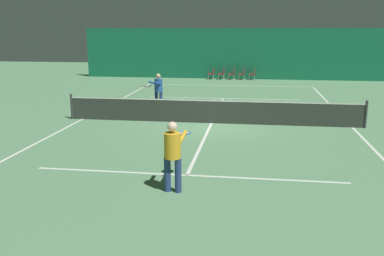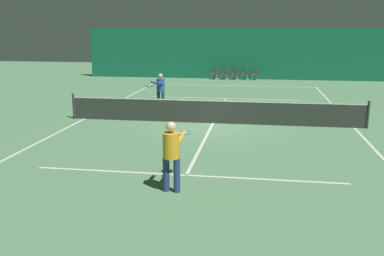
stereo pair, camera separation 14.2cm
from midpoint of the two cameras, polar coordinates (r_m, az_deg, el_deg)
ground_plane at (r=17.36m, az=3.05°, el=0.64°), size 60.00×60.00×0.00m
backdrop_curtain at (r=32.92m, az=6.04°, el=9.81°), size 23.00×0.12×3.78m
court_line_baseline_far at (r=29.06m, az=5.52°, el=5.65°), size 11.00×0.10×0.00m
court_line_service_far at (r=23.63m, az=4.68°, el=3.95°), size 8.25×0.10×0.00m
court_line_service_near at (r=11.25m, az=-0.39°, el=-6.30°), size 8.25×0.10×0.00m
court_line_sideline_left at (r=18.73m, az=-13.93°, el=1.20°), size 0.10×23.80×0.00m
court_line_sideline_right at (r=17.68m, az=21.07°, el=0.01°), size 0.10×23.80×0.00m
court_line_centre at (r=17.36m, az=3.05°, el=0.65°), size 0.10×12.80×0.00m
tennis_net at (r=17.26m, az=3.07°, el=2.30°), size 12.00×0.10×1.07m
player_near at (r=9.91m, az=-2.30°, el=-3.07°), size 0.52×1.39×1.68m
player_far at (r=20.51m, az=-4.07°, el=5.31°), size 0.79×1.39×1.67m
courtside_chair_0 at (r=32.60m, az=3.26°, el=7.35°), size 0.44×0.44×0.84m
courtside_chair_1 at (r=32.53m, az=4.61°, el=7.31°), size 0.44×0.44×0.84m
courtside_chair_2 at (r=32.48m, az=5.97°, el=7.28°), size 0.44×0.44×0.84m
courtside_chair_3 at (r=32.45m, az=7.33°, el=7.23°), size 0.44×0.44×0.84m
courtside_chair_4 at (r=32.43m, az=8.70°, el=7.19°), size 0.44×0.44×0.84m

